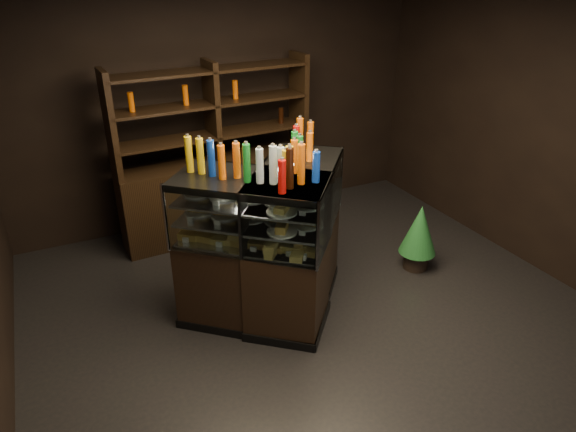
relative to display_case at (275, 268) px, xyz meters
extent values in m
plane|color=black|center=(0.31, -0.32, -0.47)|extent=(5.00, 5.00, 0.00)
cube|color=black|center=(0.31, 2.18, 1.03)|extent=(5.00, 0.02, 3.00)
cube|color=black|center=(2.81, -0.32, 1.03)|extent=(0.02, 5.00, 3.00)
cube|color=black|center=(0.21, 0.02, -0.06)|extent=(1.26, 1.34, 0.81)
cube|color=black|center=(0.21, 0.02, -0.43)|extent=(1.29, 1.38, 0.08)
cube|color=black|center=(0.21, 0.02, 0.88)|extent=(1.26, 1.34, 0.06)
cube|color=silver|center=(0.21, 0.02, 0.35)|extent=(1.19, 1.27, 0.02)
cube|color=silver|center=(0.21, 0.02, 0.54)|extent=(1.19, 1.27, 0.02)
cube|color=silver|center=(0.21, 0.02, 0.71)|extent=(1.19, 1.27, 0.02)
cube|color=white|center=(0.45, -0.18, 0.62)|extent=(0.79, 0.96, 0.57)
cylinder|color=silver|center=(0.84, 0.30, 0.62)|extent=(0.03, 0.03, 0.59)
cylinder|color=silver|center=(0.06, -0.65, 0.62)|extent=(0.03, 0.03, 0.59)
cube|color=black|center=(-0.21, -0.02, -0.06)|extent=(1.33, 1.27, 0.81)
cube|color=black|center=(-0.21, -0.02, -0.43)|extent=(1.37, 1.31, 0.08)
cube|color=black|center=(-0.21, -0.02, 0.88)|extent=(1.33, 1.27, 0.06)
cube|color=silver|center=(-0.21, -0.02, 0.35)|extent=(1.27, 1.20, 0.02)
cube|color=silver|center=(-0.21, -0.02, 0.54)|extent=(1.27, 1.20, 0.02)
cube|color=silver|center=(-0.21, -0.02, 0.71)|extent=(1.27, 1.20, 0.02)
cube|color=white|center=(-0.42, -0.26, 0.62)|extent=(0.94, 0.81, 0.57)
cylinder|color=silver|center=(0.06, -0.65, 0.62)|extent=(0.03, 0.03, 0.59)
cylinder|color=silver|center=(-0.88, 0.15, 0.62)|extent=(0.03, 0.03, 0.59)
cube|color=gold|center=(-0.10, -0.40, 0.39)|extent=(0.18, 0.20, 0.06)
cube|color=gold|center=(0.00, -0.29, 0.39)|extent=(0.18, 0.20, 0.06)
cube|color=gold|center=(0.09, -0.17, 0.39)|extent=(0.18, 0.20, 0.06)
cube|color=gold|center=(0.19, -0.06, 0.39)|extent=(0.18, 0.20, 0.06)
cube|color=gold|center=(0.28, 0.06, 0.39)|extent=(0.18, 0.20, 0.06)
cube|color=gold|center=(0.37, 0.17, 0.39)|extent=(0.18, 0.20, 0.06)
cube|color=gold|center=(0.47, 0.29, 0.39)|extent=(0.18, 0.20, 0.06)
cube|color=gold|center=(0.56, 0.40, 0.39)|extent=(0.18, 0.20, 0.06)
cylinder|color=white|center=(-0.09, -0.34, 0.56)|extent=(0.24, 0.24, 0.02)
cube|color=gold|center=(-0.09, -0.34, 0.59)|extent=(0.17, 0.18, 0.05)
cylinder|color=white|center=(0.06, -0.16, 0.56)|extent=(0.24, 0.24, 0.02)
cube|color=gold|center=(0.06, -0.16, 0.59)|extent=(0.17, 0.18, 0.05)
cylinder|color=white|center=(0.21, 0.02, 0.56)|extent=(0.24, 0.24, 0.02)
cube|color=gold|center=(0.21, 0.02, 0.59)|extent=(0.17, 0.18, 0.05)
cylinder|color=white|center=(0.36, 0.20, 0.56)|extent=(0.24, 0.24, 0.02)
cube|color=gold|center=(0.36, 0.20, 0.59)|extent=(0.17, 0.18, 0.05)
cylinder|color=white|center=(0.50, 0.38, 0.56)|extent=(0.24, 0.24, 0.02)
cube|color=gold|center=(0.50, 0.38, 0.59)|extent=(0.17, 0.18, 0.05)
cylinder|color=white|center=(-0.09, -0.34, 0.73)|extent=(0.24, 0.24, 0.02)
cube|color=gold|center=(-0.09, -0.34, 0.76)|extent=(0.17, 0.18, 0.05)
cylinder|color=white|center=(0.06, -0.16, 0.73)|extent=(0.24, 0.24, 0.02)
cube|color=gold|center=(0.06, -0.16, 0.76)|extent=(0.17, 0.18, 0.05)
cylinder|color=white|center=(0.21, 0.02, 0.73)|extent=(0.24, 0.24, 0.02)
cube|color=gold|center=(0.21, 0.02, 0.76)|extent=(0.17, 0.18, 0.05)
cylinder|color=white|center=(0.36, 0.20, 0.73)|extent=(0.24, 0.24, 0.02)
cube|color=gold|center=(0.36, 0.20, 0.76)|extent=(0.17, 0.18, 0.05)
cylinder|color=white|center=(0.50, 0.38, 0.73)|extent=(0.24, 0.24, 0.02)
cube|color=gold|center=(0.50, 0.38, 0.76)|extent=(0.17, 0.18, 0.05)
cube|color=gold|center=(-0.62, 0.30, 0.39)|extent=(0.20, 0.19, 0.06)
cube|color=gold|center=(-0.51, 0.20, 0.39)|extent=(0.20, 0.19, 0.06)
cube|color=gold|center=(-0.40, 0.11, 0.39)|extent=(0.20, 0.19, 0.06)
cube|color=gold|center=(-0.28, 0.01, 0.39)|extent=(0.20, 0.19, 0.06)
cube|color=gold|center=(-0.17, -0.09, 0.39)|extent=(0.20, 0.19, 0.06)
cube|color=gold|center=(-0.06, -0.18, 0.39)|extent=(0.20, 0.19, 0.06)
cube|color=gold|center=(0.05, -0.28, 0.39)|extent=(0.20, 0.19, 0.06)
cube|color=gold|center=(0.16, -0.38, 0.39)|extent=(0.20, 0.19, 0.06)
cylinder|color=white|center=(-0.56, 0.29, 0.56)|extent=(0.24, 0.24, 0.02)
cube|color=gold|center=(-0.56, 0.29, 0.59)|extent=(0.18, 0.17, 0.05)
cylinder|color=white|center=(-0.39, 0.14, 0.56)|extent=(0.24, 0.24, 0.02)
cube|color=gold|center=(-0.39, 0.14, 0.59)|extent=(0.18, 0.17, 0.05)
cylinder|color=white|center=(-0.21, -0.02, 0.56)|extent=(0.24, 0.24, 0.02)
cube|color=gold|center=(-0.21, -0.02, 0.59)|extent=(0.18, 0.17, 0.05)
cylinder|color=white|center=(-0.03, -0.17, 0.56)|extent=(0.24, 0.24, 0.02)
cube|color=gold|center=(-0.03, -0.17, 0.59)|extent=(0.18, 0.17, 0.05)
cylinder|color=white|center=(0.15, -0.32, 0.56)|extent=(0.24, 0.24, 0.02)
cube|color=gold|center=(0.15, -0.32, 0.59)|extent=(0.18, 0.17, 0.05)
cylinder|color=white|center=(-0.56, 0.29, 0.73)|extent=(0.24, 0.24, 0.02)
cube|color=gold|center=(-0.56, 0.29, 0.76)|extent=(0.18, 0.17, 0.05)
cylinder|color=white|center=(-0.39, 0.14, 0.73)|extent=(0.24, 0.24, 0.02)
cube|color=gold|center=(-0.39, 0.14, 0.76)|extent=(0.18, 0.17, 0.05)
cylinder|color=white|center=(-0.21, -0.02, 0.73)|extent=(0.24, 0.24, 0.02)
cube|color=gold|center=(-0.21, -0.02, 0.76)|extent=(0.18, 0.17, 0.05)
cylinder|color=white|center=(-0.03, -0.17, 0.73)|extent=(0.24, 0.24, 0.02)
cube|color=gold|center=(-0.03, -0.17, 0.76)|extent=(0.18, 0.17, 0.05)
cylinder|color=white|center=(0.15, -0.32, 0.73)|extent=(0.24, 0.24, 0.02)
cube|color=gold|center=(0.15, -0.32, 0.76)|extent=(0.18, 0.17, 0.05)
cylinder|color=silver|center=(-0.12, -0.38, 1.05)|extent=(0.06, 0.06, 0.28)
cylinder|color=silver|center=(-0.12, -0.38, 1.20)|extent=(0.03, 0.03, 0.02)
cylinder|color=yellow|center=(-0.05, -0.30, 1.05)|extent=(0.06, 0.06, 0.28)
cylinder|color=silver|center=(-0.05, -0.30, 1.20)|extent=(0.03, 0.03, 0.02)
cylinder|color=black|center=(0.01, -0.22, 1.05)|extent=(0.06, 0.06, 0.28)
cylinder|color=silver|center=(0.01, -0.22, 1.20)|extent=(0.03, 0.03, 0.02)
cylinder|color=#B20C0A|center=(0.08, -0.14, 1.05)|extent=(0.06, 0.06, 0.28)
cylinder|color=silver|center=(0.08, -0.14, 1.20)|extent=(0.03, 0.03, 0.02)
cylinder|color=#0F38B2|center=(0.14, -0.06, 1.05)|extent=(0.06, 0.06, 0.28)
cylinder|color=silver|center=(0.14, -0.06, 1.20)|extent=(0.03, 0.03, 0.02)
cylinder|color=#147223|center=(0.21, 0.02, 1.05)|extent=(0.06, 0.06, 0.28)
cylinder|color=silver|center=(0.21, 0.02, 1.20)|extent=(0.03, 0.03, 0.02)
cylinder|color=#D8590A|center=(0.27, 0.10, 1.05)|extent=(0.06, 0.06, 0.28)
cylinder|color=silver|center=(0.27, 0.10, 1.20)|extent=(0.03, 0.03, 0.02)
cylinder|color=silver|center=(0.34, 0.18, 1.05)|extent=(0.06, 0.06, 0.28)
cylinder|color=silver|center=(0.34, 0.18, 1.20)|extent=(0.03, 0.03, 0.02)
cylinder|color=yellow|center=(0.40, 0.26, 1.05)|extent=(0.06, 0.06, 0.28)
cylinder|color=silver|center=(0.40, 0.26, 1.20)|extent=(0.03, 0.03, 0.02)
cylinder|color=black|center=(0.47, 0.34, 1.05)|extent=(0.06, 0.06, 0.28)
cylinder|color=silver|center=(0.47, 0.34, 1.20)|extent=(0.03, 0.03, 0.02)
cylinder|color=#B20C0A|center=(0.54, 0.42, 1.05)|extent=(0.06, 0.06, 0.28)
cylinder|color=silver|center=(0.54, 0.42, 1.20)|extent=(0.03, 0.03, 0.02)
cylinder|color=silver|center=(-0.60, 0.32, 1.05)|extent=(0.06, 0.06, 0.28)
cylinder|color=silver|center=(-0.60, 0.32, 1.20)|extent=(0.03, 0.03, 0.02)
cylinder|color=yellow|center=(-0.52, 0.25, 1.05)|extent=(0.06, 0.06, 0.28)
cylinder|color=silver|center=(-0.52, 0.25, 1.20)|extent=(0.03, 0.03, 0.02)
cylinder|color=black|center=(-0.44, 0.19, 1.05)|extent=(0.06, 0.06, 0.28)
cylinder|color=silver|center=(-0.44, 0.19, 1.20)|extent=(0.03, 0.03, 0.02)
cylinder|color=#B20C0A|center=(-0.37, 0.12, 1.05)|extent=(0.06, 0.06, 0.28)
cylinder|color=silver|center=(-0.37, 0.12, 1.20)|extent=(0.03, 0.03, 0.02)
cylinder|color=#0F38B2|center=(-0.29, 0.05, 1.05)|extent=(0.06, 0.06, 0.28)
cylinder|color=silver|center=(-0.29, 0.05, 1.20)|extent=(0.03, 0.03, 0.02)
cylinder|color=#147223|center=(-0.21, -0.02, 1.05)|extent=(0.06, 0.06, 0.28)
cylinder|color=silver|center=(-0.21, -0.02, 1.20)|extent=(0.03, 0.03, 0.02)
cylinder|color=#D8590A|center=(-0.13, -0.08, 1.05)|extent=(0.06, 0.06, 0.28)
cylinder|color=silver|center=(-0.13, -0.08, 1.20)|extent=(0.03, 0.03, 0.02)
cylinder|color=silver|center=(-0.05, -0.15, 1.05)|extent=(0.06, 0.06, 0.28)
cylinder|color=silver|center=(-0.05, -0.15, 1.20)|extent=(0.03, 0.03, 0.02)
cylinder|color=yellow|center=(0.03, -0.22, 1.05)|extent=(0.06, 0.06, 0.28)
cylinder|color=silver|center=(0.03, -0.22, 1.20)|extent=(0.03, 0.03, 0.02)
cylinder|color=black|center=(0.10, -0.29, 1.05)|extent=(0.06, 0.06, 0.28)
cylinder|color=silver|center=(0.10, -0.29, 1.20)|extent=(0.03, 0.03, 0.02)
cylinder|color=#B20C0A|center=(0.18, -0.35, 1.05)|extent=(0.06, 0.06, 0.28)
cylinder|color=silver|center=(0.18, -0.35, 1.20)|extent=(0.03, 0.03, 0.02)
cylinder|color=black|center=(1.65, 0.04, -0.37)|extent=(0.25, 0.25, 0.19)
cone|color=#1B5F26|center=(1.65, 0.04, -0.01)|extent=(0.38, 0.38, 0.53)
cone|color=#1B5F26|center=(1.65, 0.04, 0.16)|extent=(0.30, 0.30, 0.37)
cube|color=black|center=(0.06, 1.73, -0.02)|extent=(2.23, 0.52, 0.90)
cube|color=black|center=(-1.02, 1.68, 0.98)|extent=(0.08, 0.38, 1.10)
cube|color=black|center=(0.06, 1.73, 0.98)|extent=(0.08, 0.38, 1.10)
cube|color=black|center=(1.13, 1.78, 0.98)|extent=(0.08, 0.38, 1.10)
cube|color=black|center=(0.06, 1.73, 0.73)|extent=(2.18, 0.48, 0.03)
cube|color=black|center=(0.06, 1.73, 1.08)|extent=(2.18, 0.48, 0.03)
cube|color=black|center=(0.06, 1.73, 1.43)|extent=(2.18, 0.48, 0.03)
cylinder|color=silver|center=(-0.78, 1.69, 0.86)|extent=(0.06, 0.06, 0.22)
cylinder|color=yellow|center=(-0.22, 1.71, 0.86)|extent=(0.06, 0.06, 0.22)
cylinder|color=black|center=(0.34, 1.74, 0.86)|extent=(0.06, 0.06, 0.22)
cylinder|color=#B20C0A|center=(0.90, 1.77, 0.86)|extent=(0.06, 0.06, 0.22)
camera|label=1|loc=(-1.59, -3.54, 2.45)|focal=32.00mm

